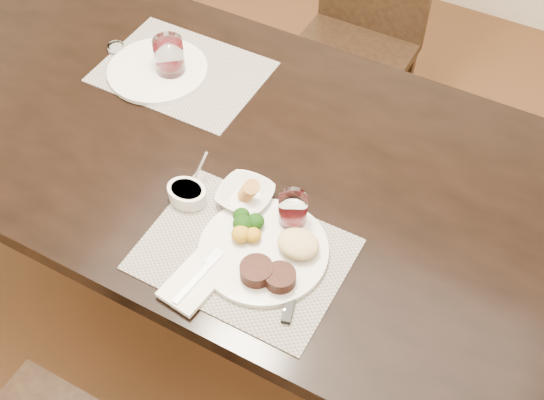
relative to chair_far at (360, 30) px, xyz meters
The scene contains 14 objects.
ground_plane 1.06m from the chair_far, 90.00° to the right, with size 4.50×4.50×0.00m, color #492F17.
dining_table 0.95m from the chair_far, 90.00° to the right, with size 2.00×1.00×0.75m.
chair_far is the anchor object (origin of this frame).
placemat_near 1.26m from the chair_far, 79.60° to the right, with size 0.46×0.34×0.00m, color gray.
placemat_far 0.83m from the chair_far, 108.72° to the right, with size 0.46×0.34×0.00m, color gray.
dinner_plate 1.25m from the chair_far, 77.04° to the right, with size 0.30×0.30×0.05m.
napkin_fork 1.36m from the chair_far, 82.70° to the right, with size 0.12×0.18×0.02m.
steak_knife 1.33m from the chair_far, 73.25° to the right, with size 0.06×0.24×0.01m.
cracker_bowl 1.12m from the chair_far, 82.19° to the right, with size 0.13×0.13×0.06m.
sauce_ramekin 1.17m from the chair_far, 88.87° to the right, with size 0.10×0.15×0.08m.
wine_glass_near 1.15m from the chair_far, 75.51° to the right, with size 0.07×0.07×0.09m.
far_plate 0.88m from the chair_far, 111.81° to the right, with size 0.29×0.29×0.01m, color silver.
wine_glass_far 0.87m from the chair_far, 109.66° to the right, with size 0.08×0.08×0.12m.
salt_cellar 0.93m from the chair_far, 122.09° to the right, with size 0.05×0.05×0.02m.
Camera 1 is at (0.71, -1.03, 2.03)m, focal length 45.00 mm.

